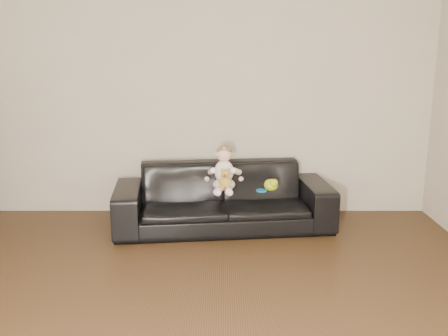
{
  "coord_description": "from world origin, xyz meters",
  "views": [
    {
      "loc": [
        0.32,
        -2.49,
        1.72
      ],
      "look_at": [
        0.32,
        2.15,
        0.63
      ],
      "focal_mm": 40.0,
      "sensor_mm": 36.0,
      "label": 1
    }
  ],
  "objects_px": {
    "toy_blue_disc": "(262,190)",
    "baby": "(224,171)",
    "sofa": "(223,197)",
    "toy_green": "(271,185)",
    "teddy_bear": "(225,179)",
    "toy_rattle": "(273,186)"
  },
  "relations": [
    {
      "from": "toy_blue_disc",
      "to": "baby",
      "type": "bearing_deg",
      "value": 176.02
    },
    {
      "from": "sofa",
      "to": "baby",
      "type": "xyz_separation_m",
      "value": [
        0.01,
        -0.11,
        0.29
      ]
    },
    {
      "from": "sofa",
      "to": "toy_green",
      "type": "xyz_separation_m",
      "value": [
        0.46,
        -0.12,
        0.15
      ]
    },
    {
      "from": "toy_blue_disc",
      "to": "sofa",
      "type": "bearing_deg",
      "value": 159.43
    },
    {
      "from": "teddy_bear",
      "to": "toy_rattle",
      "type": "distance_m",
      "value": 0.5
    },
    {
      "from": "toy_rattle",
      "to": "baby",
      "type": "bearing_deg",
      "value": -177.57
    },
    {
      "from": "toy_green",
      "to": "toy_blue_disc",
      "type": "xyz_separation_m",
      "value": [
        -0.09,
        -0.02,
        -0.05
      ]
    },
    {
      "from": "teddy_bear",
      "to": "toy_rattle",
      "type": "bearing_deg",
      "value": 30.51
    },
    {
      "from": "toy_green",
      "to": "toy_blue_disc",
      "type": "relative_size",
      "value": 1.6
    },
    {
      "from": "sofa",
      "to": "toy_green",
      "type": "height_order",
      "value": "sofa"
    },
    {
      "from": "teddy_bear",
      "to": "toy_green",
      "type": "relative_size",
      "value": 1.16
    },
    {
      "from": "teddy_bear",
      "to": "toy_blue_disc",
      "type": "height_order",
      "value": "teddy_bear"
    },
    {
      "from": "teddy_bear",
      "to": "toy_green",
      "type": "bearing_deg",
      "value": 28.44
    },
    {
      "from": "baby",
      "to": "toy_blue_disc",
      "type": "relative_size",
      "value": 4.19
    },
    {
      "from": "sofa",
      "to": "toy_blue_disc",
      "type": "relative_size",
      "value": 20.52
    },
    {
      "from": "sofa",
      "to": "teddy_bear",
      "type": "height_order",
      "value": "teddy_bear"
    },
    {
      "from": "sofa",
      "to": "baby",
      "type": "relative_size",
      "value": 4.9
    },
    {
      "from": "baby",
      "to": "toy_blue_disc",
      "type": "xyz_separation_m",
      "value": [
        0.36,
        -0.03,
        -0.18
      ]
    },
    {
      "from": "baby",
      "to": "toy_green",
      "type": "bearing_deg",
      "value": 6.61
    },
    {
      "from": "teddy_bear",
      "to": "sofa",
      "type": "bearing_deg",
      "value": 106.86
    },
    {
      "from": "toy_rattle",
      "to": "toy_blue_disc",
      "type": "height_order",
      "value": "toy_rattle"
    },
    {
      "from": "baby",
      "to": "teddy_bear",
      "type": "xyz_separation_m",
      "value": [
        0.01,
        -0.13,
        -0.04
      ]
    }
  ]
}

